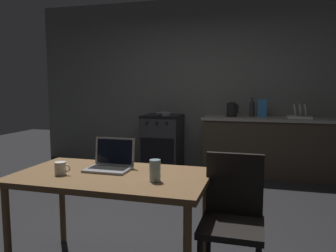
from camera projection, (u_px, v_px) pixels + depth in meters
name	position (u px, v px, depth m)	size (l,w,h in m)	color
ground_plane	(153.00, 224.00, 3.27)	(12.00, 12.00, 0.00)	black
back_wall	(219.00, 84.00, 5.46)	(6.40, 0.10, 2.77)	slate
kitchen_counter	(276.00, 147.00, 5.00)	(2.16, 0.64, 0.89)	#382D23
stove_oven	(162.00, 142.00, 5.47)	(0.60, 0.62, 0.89)	#2D2D30
dining_table	(111.00, 184.00, 2.37)	(1.37, 0.77, 0.73)	brown
chair	(233.00, 213.00, 2.18)	(0.40, 0.40, 0.90)	black
laptop	(110.00, 163.00, 2.49)	(0.32, 0.25, 0.23)	#99999E
electric_kettle	(232.00, 110.00, 5.11)	(0.18, 0.16, 0.22)	black
frying_pan	(164.00, 114.00, 5.38)	(0.25, 0.42, 0.05)	gray
coffee_mug	(61.00, 168.00, 2.34)	(0.12, 0.08, 0.09)	silver
drinking_glass	(155.00, 171.00, 2.17)	(0.07, 0.07, 0.14)	#99B7C6
cereal_box	(262.00, 108.00, 5.00)	(0.13, 0.05, 0.27)	#3372B2
dish_rack	(300.00, 115.00, 4.85)	(0.34, 0.26, 0.21)	silver
bottle_b	(252.00, 108.00, 5.10)	(0.08, 0.08, 0.29)	#2D2D33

